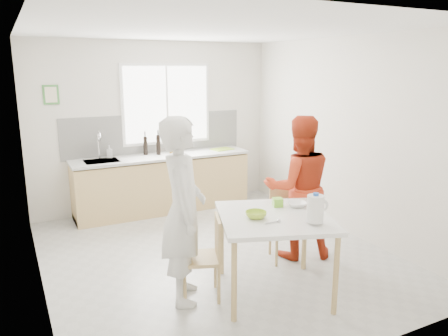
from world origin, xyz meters
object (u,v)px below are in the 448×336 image
(bowl_white, at_px, (297,204))
(wine_bottle_a, at_px, (158,145))
(chair_far, at_px, (286,221))
(person_white, at_px, (183,211))
(dining_table, at_px, (274,224))
(person_red, at_px, (299,188))
(bowl_green, at_px, (256,215))
(milk_jug, at_px, (316,208))
(wine_bottle_b, at_px, (145,145))
(chair_left, at_px, (207,254))

(bowl_white, distance_m, wine_bottle_a, 3.05)
(chair_far, xyz_separation_m, person_white, (-1.46, -0.34, 0.46))
(chair_far, bearing_deg, dining_table, -113.26)
(person_red, height_order, bowl_green, person_red)
(person_white, bearing_deg, bowl_green, -94.01)
(wine_bottle_a, bearing_deg, chair_far, -72.86)
(milk_jug, bearing_deg, person_red, 81.07)
(person_red, bearing_deg, wine_bottle_b, -46.74)
(milk_jug, bearing_deg, bowl_green, 156.44)
(person_white, bearing_deg, dining_table, -90.00)
(person_white, xyz_separation_m, person_red, (1.63, 0.33, -0.05))
(person_white, bearing_deg, wine_bottle_a, 5.82)
(bowl_white, bearing_deg, milk_jug, -107.13)
(milk_jug, relative_size, wine_bottle_b, 0.94)
(person_red, height_order, wine_bottle_b, person_red)
(chair_far, xyz_separation_m, milk_jug, (-0.39, -1.02, 0.52))
(dining_table, distance_m, wine_bottle_b, 3.24)
(chair_left, height_order, person_red, person_red)
(dining_table, relative_size, person_red, 0.80)
(bowl_green, height_order, wine_bottle_a, wine_bottle_a)
(chair_left, xyz_separation_m, bowl_green, (0.44, -0.21, 0.41))
(chair_far, bearing_deg, wine_bottle_a, 126.88)
(chair_far, distance_m, milk_jug, 1.21)
(bowl_green, distance_m, wine_bottle_a, 3.12)
(bowl_white, relative_size, wine_bottle_b, 0.70)
(wine_bottle_a, bearing_deg, milk_jug, -83.94)
(bowl_green, bearing_deg, wine_bottle_a, 89.18)
(bowl_white, xyz_separation_m, wine_bottle_a, (-0.53, 2.99, 0.21))
(dining_table, distance_m, milk_jug, 0.49)
(person_red, height_order, wine_bottle_a, person_red)
(chair_left, xyz_separation_m, person_red, (1.41, 0.41, 0.41))
(person_white, distance_m, milk_jug, 1.27)
(person_white, bearing_deg, milk_jug, -102.69)
(chair_left, relative_size, bowl_white, 4.03)
(bowl_green, bearing_deg, chair_left, 154.39)
(bowl_white, bearing_deg, person_white, 171.90)
(dining_table, bearing_deg, chair_far, 47.00)
(bowl_green, xyz_separation_m, bowl_white, (0.57, 0.11, -0.01))
(person_white, distance_m, person_red, 1.66)
(chair_left, height_order, wine_bottle_b, wine_bottle_b)
(bowl_white, height_order, wine_bottle_a, wine_bottle_a)
(chair_left, relative_size, milk_jug, 2.98)
(chair_left, bearing_deg, bowl_green, 84.13)
(chair_left, relative_size, wine_bottle_a, 2.64)
(chair_far, xyz_separation_m, wine_bottle_b, (-0.95, 2.56, 0.60))
(person_red, relative_size, milk_jug, 6.15)
(person_red, distance_m, bowl_white, 0.65)
(wine_bottle_a, height_order, wine_bottle_b, wine_bottle_a)
(person_red, relative_size, bowl_white, 8.33)
(chair_far, bearing_deg, chair_left, -141.84)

